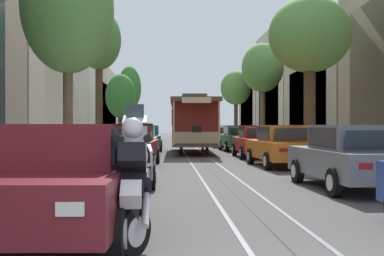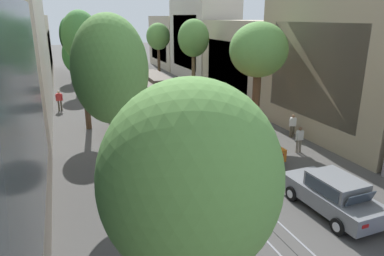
% 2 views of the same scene
% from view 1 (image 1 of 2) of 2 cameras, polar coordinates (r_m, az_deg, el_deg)
% --- Properties ---
extents(ground_plane, '(160.00, 160.00, 0.00)m').
position_cam_1_polar(ground_plane, '(27.26, 0.20, -3.01)').
color(ground_plane, '#4C4947').
extents(trolley_track_rails, '(1.14, 66.79, 0.01)m').
position_cam_1_polar(trolley_track_rails, '(31.13, -0.20, -2.59)').
color(trolley_track_rails, gray).
rests_on(trolley_track_rails, ground).
extents(building_facade_left, '(5.46, 58.49, 10.81)m').
position_cam_1_polar(building_facade_left, '(28.84, -20.33, 7.14)').
color(building_facade_left, gray).
rests_on(building_facade_left, ground).
extents(building_facade_right, '(5.14, 58.49, 10.27)m').
position_cam_1_polar(building_facade_right, '(34.41, 16.65, 4.83)').
color(building_facade_right, gray).
rests_on(building_facade_right, ground).
extents(parked_car_maroon_near_left, '(2.14, 4.42, 1.58)m').
position_cam_1_polar(parked_car_maroon_near_left, '(7.06, -14.45, -5.91)').
color(parked_car_maroon_near_left, maroon).
rests_on(parked_car_maroon_near_left, ground).
extents(parked_car_white_second_left, '(2.13, 4.42, 1.58)m').
position_cam_1_polar(parked_car_white_second_left, '(13.03, -8.85, -3.08)').
color(parked_car_white_second_left, silver).
rests_on(parked_car_white_second_left, ground).
extents(parked_car_maroon_mid_left, '(2.14, 4.42, 1.58)m').
position_cam_1_polar(parked_car_maroon_mid_left, '(18.41, -7.22, -2.10)').
color(parked_car_maroon_mid_left, maroon).
rests_on(parked_car_maroon_mid_left, ground).
extents(parked_car_orange_fourth_left, '(2.03, 4.37, 1.58)m').
position_cam_1_polar(parked_car_orange_fourth_left, '(23.75, -6.44, -1.57)').
color(parked_car_orange_fourth_left, orange).
rests_on(parked_car_orange_fourth_left, ground).
extents(parked_car_teal_fifth_left, '(2.01, 4.37, 1.58)m').
position_cam_1_polar(parked_car_teal_fifth_left, '(29.69, -5.50, -1.20)').
color(parked_car_teal_fifth_left, '#196B70').
rests_on(parked_car_teal_fifth_left, ground).
extents(parked_car_grey_second_right, '(2.09, 4.40, 1.58)m').
position_cam_1_polar(parked_car_grey_second_right, '(12.32, 18.33, -3.28)').
color(parked_car_grey_second_right, slate).
rests_on(parked_car_grey_second_right, ground).
extents(parked_car_orange_mid_right, '(2.15, 4.42, 1.58)m').
position_cam_1_polar(parked_car_orange_mid_right, '(18.40, 10.67, -2.10)').
color(parked_car_orange_mid_right, orange).
rests_on(parked_car_orange_mid_right, ground).
extents(parked_car_red_fourth_right, '(2.02, 4.37, 1.58)m').
position_cam_1_polar(parked_car_red_fourth_right, '(23.52, 7.69, -1.59)').
color(parked_car_red_fourth_right, red).
rests_on(parked_car_red_fourth_right, ground).
extents(parked_car_green_fifth_right, '(2.09, 4.40, 1.58)m').
position_cam_1_polar(parked_car_green_fifth_right, '(29.89, 5.46, -1.19)').
color(parked_car_green_fifth_right, '#1E6038').
rests_on(parked_car_green_fifth_right, ground).
extents(parked_car_yellow_sixth_right, '(2.01, 4.36, 1.58)m').
position_cam_1_polar(parked_car_yellow_sixth_right, '(35.47, 3.81, -0.96)').
color(parked_car_yellow_sixth_right, gold).
rests_on(parked_car_yellow_sixth_right, ground).
extents(street_tree_kerb_left_second, '(3.06, 3.35, 7.72)m').
position_cam_1_polar(street_tree_kerb_left_second, '(16.86, -14.67, 13.71)').
color(street_tree_kerb_left_second, brown).
rests_on(street_tree_kerb_left_second, ground).
extents(street_tree_kerb_left_mid, '(2.41, 2.62, 7.98)m').
position_cam_1_polar(street_tree_kerb_left_mid, '(26.96, -11.08, 10.13)').
color(street_tree_kerb_left_mid, '#4C3826').
rests_on(street_tree_kerb_left_mid, ground).
extents(street_tree_kerb_left_fourth, '(2.43, 2.33, 5.69)m').
position_cam_1_polar(street_tree_kerb_left_fourth, '(38.49, -8.55, 3.71)').
color(street_tree_kerb_left_fourth, '#4C3826').
rests_on(street_tree_kerb_left_fourth, ground).
extents(street_tree_kerb_left_far, '(2.33, 2.31, 7.52)m').
position_cam_1_polar(street_tree_kerb_left_far, '(48.05, -7.50, 4.68)').
color(street_tree_kerb_left_far, '#4C3826').
rests_on(street_tree_kerb_left_far, ground).
extents(street_tree_kerb_right_second, '(3.66, 3.34, 7.28)m').
position_cam_1_polar(street_tree_kerb_right_second, '(22.05, 13.93, 10.57)').
color(street_tree_kerb_right_second, '#4C3826').
rests_on(street_tree_kerb_right_second, ground).
extents(street_tree_kerb_right_mid, '(2.92, 2.75, 7.35)m').
position_cam_1_polar(street_tree_kerb_right_mid, '(33.85, 8.45, 7.05)').
color(street_tree_kerb_right_mid, brown).
rests_on(street_tree_kerb_right_mid, ground).
extents(street_tree_kerb_right_fourth, '(2.92, 2.81, 6.81)m').
position_cam_1_polar(street_tree_kerb_right_fourth, '(45.58, 5.28, 4.75)').
color(street_tree_kerb_right_fourth, '#4C3826').
rests_on(street_tree_kerb_right_fourth, ground).
extents(cable_car_trolley, '(2.72, 9.16, 3.28)m').
position_cam_1_polar(cable_car_trolley, '(28.02, 0.11, 0.48)').
color(cable_car_trolley, maroon).
rests_on(cable_car_trolley, ground).
extents(motorcycle_with_rider, '(0.49, 1.84, 1.85)m').
position_cam_1_polar(motorcycle_with_rider, '(6.12, -6.99, -5.24)').
color(motorcycle_with_rider, black).
rests_on(motorcycle_with_rider, ground).
extents(pedestrian_on_left_pavement, '(0.55, 0.23, 1.56)m').
position_cam_1_polar(pedestrian_on_left_pavement, '(18.82, 19.76, -1.81)').
color(pedestrian_on_left_pavement, slate).
rests_on(pedestrian_on_left_pavement, ground).
extents(pedestrian_on_right_pavement, '(0.55, 0.31, 1.71)m').
position_cam_1_polar(pedestrian_on_right_pavement, '(32.69, -12.76, -0.78)').
color(pedestrian_on_right_pavement, '#4C4233').
rests_on(pedestrian_on_right_pavement, ground).
extents(pedestrian_crossing_far, '(0.55, 0.36, 1.55)m').
position_cam_1_polar(pedestrian_crossing_far, '(21.55, 20.43, -1.58)').
color(pedestrian_crossing_far, '#4C4233').
rests_on(pedestrian_crossing_far, ground).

